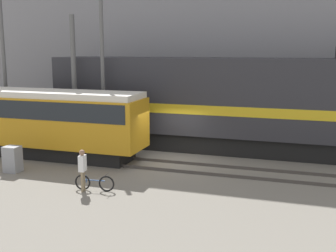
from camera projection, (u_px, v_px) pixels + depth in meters
The scene contains 12 objects.
ground_plane at pixel (171, 162), 21.03m from camera, with size 120.00×120.00×0.00m, color slate.
track_near at pixel (165, 165), 20.14m from camera, with size 60.00×1.50×0.14m.
track_far at pixel (188, 147), 23.96m from camera, with size 60.00×1.51×0.14m.
building_backdrop at pixel (215, 22), 28.90m from camera, with size 44.24×6.00×14.69m.
freight_locomotive at pixel (216, 103), 23.01m from camera, with size 18.27×3.04×5.68m.
streetcar at pixel (40, 119), 21.90m from camera, with size 11.29×2.54×3.46m.
bicycle at pixel (95, 183), 16.69m from camera, with size 1.64×0.44×0.71m.
person at pixel (82, 166), 16.49m from camera, with size 0.27×0.39×1.70m.
utility_pole_left at pixel (4, 61), 24.41m from camera, with size 0.21×0.21×9.73m.
utility_pole_center at pixel (74, 83), 23.22m from camera, with size 0.27×0.27×7.38m.
utility_pole_right at pixel (103, 76), 22.60m from camera, with size 0.20×0.20×8.28m.
signal_box at pixel (13, 159), 19.21m from camera, with size 0.70×0.60×1.20m.
Camera 1 is at (6.19, -19.39, 5.59)m, focal length 45.00 mm.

